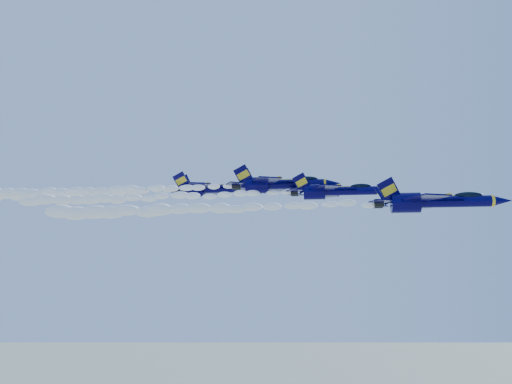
# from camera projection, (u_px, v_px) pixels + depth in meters

# --- Properties ---
(jet_lead) EXTENTS (17.01, 13.95, 6.32)m
(jet_lead) POSITION_uv_depth(u_px,v_px,m) (433.00, 201.00, 63.66)
(jet_lead) COLOR #040039
(smoke_trail_jet_lead) EXTENTS (45.20, 2.03, 1.83)m
(smoke_trail_jet_lead) POSITION_uv_depth(u_px,v_px,m) (204.00, 209.00, 67.42)
(smoke_trail_jet_lead) COLOR white
(jet_second) EXTENTS (15.56, 12.76, 5.78)m
(jet_second) POSITION_uv_depth(u_px,v_px,m) (334.00, 191.00, 77.45)
(jet_second) COLOR #040039
(smoke_trail_jet_second) EXTENTS (45.20, 1.86, 1.67)m
(smoke_trail_jet_second) POSITION_uv_depth(u_px,v_px,m) (153.00, 197.00, 81.13)
(smoke_trail_jet_second) COLOR white
(jet_third) EXTENTS (17.76, 14.57, 6.60)m
(jet_third) POSITION_uv_depth(u_px,v_px,m) (279.00, 184.00, 82.15)
(jet_third) COLOR #040039
(smoke_trail_jet_third) EXTENTS (45.20, 2.12, 1.91)m
(smoke_trail_jet_third) POSITION_uv_depth(u_px,v_px,m) (104.00, 191.00, 85.94)
(smoke_trail_jet_third) COLOR white
(jet_fourth) EXTENTS (17.32, 14.21, 6.44)m
(jet_fourth) POSITION_uv_depth(u_px,v_px,m) (212.00, 189.00, 91.88)
(jet_fourth) COLOR #040039
(smoke_trail_jet_fourth) EXTENTS (45.20, 2.07, 1.86)m
(smoke_trail_jet_fourth) POSITION_uv_depth(u_px,v_px,m) (59.00, 194.00, 95.65)
(smoke_trail_jet_fourth) COLOR white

